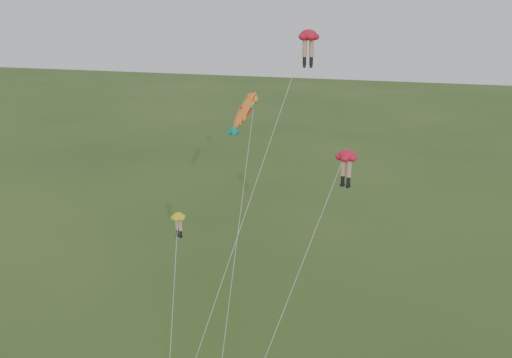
# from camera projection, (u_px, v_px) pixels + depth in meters

# --- Properties ---
(legs_kite_red_high) EXTENTS (5.87, 10.92, 20.80)m
(legs_kite_red_high) POSITION_uv_depth(u_px,v_px,m) (306.00, 45.00, 34.31)
(legs_kite_red_high) COLOR red
(legs_kite_red_high) RESTS_ON ground
(legs_kite_red_mid) EXTENTS (5.08, 10.01, 13.97)m
(legs_kite_red_mid) POSITION_uv_depth(u_px,v_px,m) (345.00, 163.00, 33.89)
(legs_kite_red_mid) COLOR red
(legs_kite_red_mid) RESTS_ON ground
(legs_kite_yellow) EXTENTS (3.16, 8.72, 9.53)m
(legs_kite_yellow) POSITION_uv_depth(u_px,v_px,m) (178.00, 226.00, 36.14)
(legs_kite_yellow) COLOR yellow
(legs_kite_yellow) RESTS_ON ground
(fish_kite) EXTENTS (2.61, 12.14, 16.62)m
(fish_kite) POSITION_uv_depth(u_px,v_px,m) (245.00, 112.00, 39.48)
(fish_kite) COLOR yellow
(fish_kite) RESTS_ON ground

